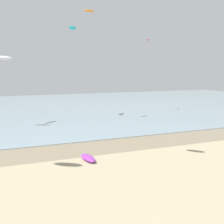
{
  "coord_description": "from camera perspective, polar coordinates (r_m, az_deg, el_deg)",
  "views": [
    {
      "loc": [
        -7.5,
        -7.51,
        9.49
      ],
      "look_at": [
        0.03,
        11.76,
        6.24
      ],
      "focal_mm": 43.29,
      "sensor_mm": 36.0,
      "label": 1
    }
  ],
  "objects": [
    {
      "name": "wet_sand_strip",
      "position": [
        32.94,
        -7.33,
        -7.88
      ],
      "size": [
        120.0,
        6.01,
        0.01
      ],
      "primitive_type": "cube",
      "color": "#84755B",
      "rests_on": "ground"
    },
    {
      "name": "sea",
      "position": [
        69.69,
        -14.97,
        0.84
      ],
      "size": [
        160.0,
        70.0,
        0.1
      ],
      "primitive_type": "cube",
      "color": "#7F939E",
      "rests_on": "ground"
    },
    {
      "name": "grounded_kite",
      "position": [
        28.97,
        -5.08,
        -9.65
      ],
      "size": [
        1.42,
        2.89,
        0.55
      ],
      "primitive_type": "ellipsoid",
      "rotation": [
        0.0,
        0.0,
        4.87
      ],
      "color": "purple",
      "rests_on": "ground"
    },
    {
      "name": "kite_aloft_0",
      "position": [
        51.58,
        -8.35,
        17.15
      ],
      "size": [
        2.44,
        3.04,
        0.73
      ],
      "primitive_type": "ellipsoid",
      "rotation": [
        -0.3,
        0.0,
        1.01
      ],
      "color": "#19B2B7"
    },
    {
      "name": "kite_aloft_1",
      "position": [
        59.57,
        7.52,
        14.91
      ],
      "size": [
        1.76,
        1.78,
        0.52
      ],
      "primitive_type": "ellipsoid",
      "rotation": [
        -0.44,
        0.0,
        3.94
      ],
      "color": "#E54C99"
    },
    {
      "name": "kite_aloft_3",
      "position": [
        47.03,
        -21.82,
        10.58
      ],
      "size": [
        3.19,
        2.82,
        0.9
      ],
      "primitive_type": "ellipsoid",
      "rotation": [
        0.46,
        0.0,
        0.66
      ],
      "color": "white"
    },
    {
      "name": "kite_aloft_6",
      "position": [
        48.33,
        -4.86,
        20.52
      ],
      "size": [
        2.1,
        1.15,
        0.41
      ],
      "primitive_type": "ellipsoid",
      "rotation": [
        0.14,
        0.0,
        3.39
      ],
      "color": "orange"
    }
  ]
}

